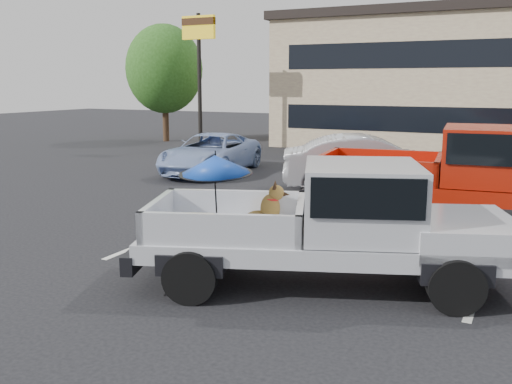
% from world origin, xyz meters
% --- Properties ---
extents(ground, '(90.00, 90.00, 0.00)m').
position_xyz_m(ground, '(0.00, 0.00, 0.00)').
color(ground, black).
rests_on(ground, ground).
extents(stripe_left, '(0.12, 5.00, 0.01)m').
position_xyz_m(stripe_left, '(-3.00, 2.00, 0.00)').
color(stripe_left, silver).
rests_on(stripe_left, ground).
extents(stripe_right, '(0.12, 5.00, 0.01)m').
position_xyz_m(stripe_right, '(3.00, 2.00, 0.00)').
color(stripe_right, silver).
rests_on(stripe_right, ground).
extents(motel_building, '(20.40, 8.40, 6.30)m').
position_xyz_m(motel_building, '(2.00, 20.99, 3.21)').
color(motel_building, tan).
rests_on(motel_building, ground).
extents(motel_sign, '(1.60, 0.22, 6.00)m').
position_xyz_m(motel_sign, '(-10.00, 14.00, 4.65)').
color(motel_sign, black).
rests_on(motel_sign, ground).
extents(tree_left, '(3.96, 3.96, 6.02)m').
position_xyz_m(tree_left, '(-14.00, 17.00, 3.73)').
color(tree_left, '#332114').
rests_on(tree_left, ground).
extents(silver_pickup, '(6.02, 3.82, 2.06)m').
position_xyz_m(silver_pickup, '(1.14, 0.12, 1.05)').
color(silver_pickup, black).
rests_on(silver_pickup, ground).
extents(red_pickup, '(6.63, 2.90, 2.12)m').
position_xyz_m(red_pickup, '(2.55, 5.09, 1.16)').
color(red_pickup, black).
rests_on(red_pickup, ground).
extents(silver_sedan, '(5.11, 3.43, 1.59)m').
position_xyz_m(silver_sedan, '(-0.59, 7.82, 0.80)').
color(silver_sedan, '#A3A6AA').
rests_on(silver_sedan, ground).
extents(blue_suv, '(2.78, 5.05, 1.34)m').
position_xyz_m(blue_suv, '(-6.34, 8.78, 0.67)').
color(blue_suv, '#899FCC').
rests_on(blue_suv, ground).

